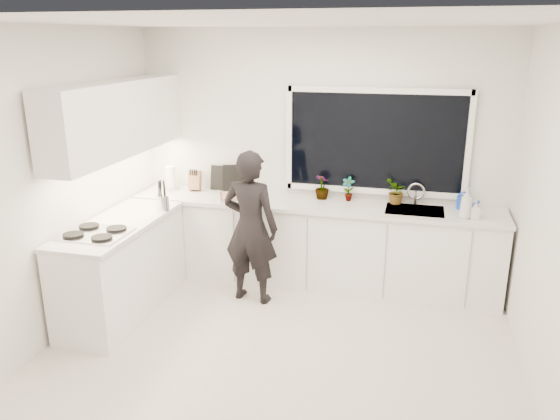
# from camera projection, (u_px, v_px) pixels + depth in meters

# --- Properties ---
(floor) EXTENTS (4.00, 3.50, 0.02)m
(floor) POSITION_uv_depth(u_px,v_px,m) (279.00, 352.00, 4.73)
(floor) COLOR beige
(floor) RESTS_ON ground
(wall_back) EXTENTS (4.00, 0.02, 2.70)m
(wall_back) POSITION_uv_depth(u_px,v_px,m) (319.00, 157.00, 5.95)
(wall_back) COLOR white
(wall_back) RESTS_ON ground
(wall_left) EXTENTS (0.02, 3.50, 2.70)m
(wall_left) POSITION_uv_depth(u_px,v_px,m) (58.00, 185.00, 4.80)
(wall_left) COLOR white
(wall_left) RESTS_ON ground
(wall_right) EXTENTS (0.02, 3.50, 2.70)m
(wall_right) POSITION_uv_depth(u_px,v_px,m) (555.00, 222.00, 3.84)
(wall_right) COLOR white
(wall_right) RESTS_ON ground
(ceiling) EXTENTS (4.00, 3.50, 0.02)m
(ceiling) POSITION_uv_depth(u_px,v_px,m) (279.00, 20.00, 3.91)
(ceiling) COLOR white
(ceiling) RESTS_ON wall_back
(window) EXTENTS (1.80, 0.02, 1.00)m
(window) POSITION_uv_depth(u_px,v_px,m) (376.00, 142.00, 5.71)
(window) COLOR black
(window) RESTS_ON wall_back
(base_cabinets_back) EXTENTS (3.92, 0.58, 0.88)m
(base_cabinets_back) POSITION_uv_depth(u_px,v_px,m) (312.00, 245.00, 5.93)
(base_cabinets_back) COLOR white
(base_cabinets_back) RESTS_ON floor
(base_cabinets_left) EXTENTS (0.58, 1.60, 0.88)m
(base_cabinets_left) POSITION_uv_depth(u_px,v_px,m) (122.00, 269.00, 5.32)
(base_cabinets_left) COLOR white
(base_cabinets_left) RESTS_ON floor
(countertop_back) EXTENTS (3.94, 0.62, 0.04)m
(countertop_back) POSITION_uv_depth(u_px,v_px,m) (313.00, 205.00, 5.79)
(countertop_back) COLOR silver
(countertop_back) RESTS_ON base_cabinets_back
(countertop_left) EXTENTS (0.62, 1.60, 0.04)m
(countertop_left) POSITION_uv_depth(u_px,v_px,m) (118.00, 224.00, 5.18)
(countertop_left) COLOR silver
(countertop_left) RESTS_ON base_cabinets_left
(upper_cabinets) EXTENTS (0.34, 2.10, 0.70)m
(upper_cabinets) POSITION_uv_depth(u_px,v_px,m) (117.00, 118.00, 5.24)
(upper_cabinets) COLOR white
(upper_cabinets) RESTS_ON wall_left
(sink) EXTENTS (0.58, 0.42, 0.14)m
(sink) POSITION_uv_depth(u_px,v_px,m) (414.00, 215.00, 5.56)
(sink) COLOR silver
(sink) RESTS_ON countertop_back
(faucet) EXTENTS (0.03, 0.03, 0.22)m
(faucet) POSITION_uv_depth(u_px,v_px,m) (416.00, 194.00, 5.69)
(faucet) COLOR silver
(faucet) RESTS_ON countertop_back
(stovetop) EXTENTS (0.56, 0.48, 0.03)m
(stovetop) POSITION_uv_depth(u_px,v_px,m) (95.00, 233.00, 4.85)
(stovetop) COLOR black
(stovetop) RESTS_ON countertop_left
(person) EXTENTS (0.61, 0.44, 1.57)m
(person) POSITION_uv_depth(u_px,v_px,m) (251.00, 227.00, 5.44)
(person) COLOR black
(person) RESTS_ON floor
(pizza_tray) EXTENTS (0.55, 0.48, 0.03)m
(pizza_tray) POSITION_uv_depth(u_px,v_px,m) (241.00, 197.00, 5.95)
(pizza_tray) COLOR silver
(pizza_tray) RESTS_ON countertop_back
(pizza) EXTENTS (0.50, 0.43, 0.01)m
(pizza) POSITION_uv_depth(u_px,v_px,m) (241.00, 195.00, 5.94)
(pizza) COLOR red
(pizza) RESTS_ON pizza_tray
(watering_can) EXTENTS (0.18, 0.18, 0.13)m
(watering_can) POSITION_uv_depth(u_px,v_px,m) (463.00, 203.00, 5.56)
(watering_can) COLOR blue
(watering_can) RESTS_ON countertop_back
(paper_towel_roll) EXTENTS (0.13, 0.13, 0.26)m
(paper_towel_roll) POSITION_uv_depth(u_px,v_px,m) (171.00, 179.00, 6.24)
(paper_towel_roll) COLOR white
(paper_towel_roll) RESTS_ON countertop_back
(knife_block) EXTENTS (0.14, 0.12, 0.22)m
(knife_block) POSITION_uv_depth(u_px,v_px,m) (195.00, 181.00, 6.22)
(knife_block) COLOR olive
(knife_block) RESTS_ON countertop_back
(utensil_crock) EXTENTS (0.16, 0.16, 0.16)m
(utensil_crock) POSITION_uv_depth(u_px,v_px,m) (163.00, 203.00, 5.50)
(utensil_crock) COLOR silver
(utensil_crock) RESTS_ON countertop_left
(picture_frame_large) EXTENTS (0.22, 0.03, 0.28)m
(picture_frame_large) POSITION_uv_depth(u_px,v_px,m) (220.00, 178.00, 6.24)
(picture_frame_large) COLOR black
(picture_frame_large) RESTS_ON countertop_back
(picture_frame_small) EXTENTS (0.25, 0.09, 0.30)m
(picture_frame_small) POSITION_uv_depth(u_px,v_px,m) (234.00, 178.00, 6.20)
(picture_frame_small) COLOR black
(picture_frame_small) RESTS_ON countertop_back
(herb_plants) EXTENTS (1.01, 0.28, 0.27)m
(herb_plants) POSITION_uv_depth(u_px,v_px,m) (369.00, 190.00, 5.76)
(herb_plants) COLOR #26662D
(herb_plants) RESTS_ON countertop_back
(soap_bottles) EXTENTS (0.21, 0.16, 0.30)m
(soap_bottles) POSITION_uv_depth(u_px,v_px,m) (469.00, 205.00, 5.24)
(soap_bottles) COLOR #D8BF66
(soap_bottles) RESTS_ON countertop_back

